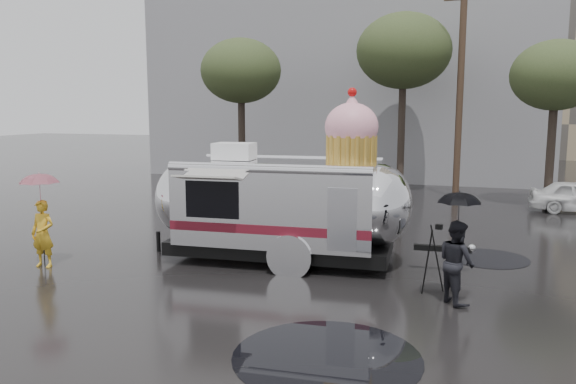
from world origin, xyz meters
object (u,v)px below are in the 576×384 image
(airstream_trailer, at_px, (284,200))
(person_right, at_px, (456,262))
(person_left, at_px, (43,234))
(tripod, at_px, (438,253))

(airstream_trailer, xyz_separation_m, person_right, (4.25, -1.92, -0.72))
(person_left, distance_m, person_right, 9.69)
(person_right, xyz_separation_m, tripod, (-0.38, 0.36, 0.06))
(airstream_trailer, relative_size, person_left, 4.98)
(person_right, height_order, tripod, person_right)
(person_left, bearing_deg, person_right, -0.84)
(airstream_trailer, relative_size, tripod, 5.45)
(tripod, bearing_deg, person_right, -20.28)
(person_left, distance_m, tripod, 9.34)
(person_left, bearing_deg, airstream_trailer, 20.12)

